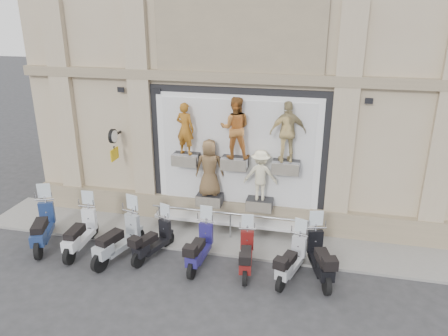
% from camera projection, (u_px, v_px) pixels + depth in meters
% --- Properties ---
extents(ground, '(90.00, 90.00, 0.00)m').
position_uv_depth(ground, '(214.00, 276.00, 11.71)').
color(ground, '#2E2E31').
rests_on(ground, ground).
extents(sidewalk, '(16.00, 2.20, 0.08)m').
position_uv_depth(sidewalk, '(231.00, 237.00, 13.61)').
color(sidewalk, gray).
rests_on(sidewalk, ground).
extents(building, '(14.00, 8.60, 12.00)m').
position_uv_depth(building, '(260.00, 29.00, 15.98)').
color(building, tan).
rests_on(building, ground).
extents(shop_vitrine, '(5.60, 0.83, 4.30)m').
position_uv_depth(shop_vitrine, '(238.00, 158.00, 13.32)').
color(shop_vitrine, black).
rests_on(shop_vitrine, ground).
extents(guard_rail, '(5.06, 0.10, 0.93)m').
position_uv_depth(guard_rail, '(230.00, 226.00, 13.37)').
color(guard_rail, '#9EA0A5').
rests_on(guard_rail, ground).
extents(clock_sign_bracket, '(0.10, 0.80, 1.02)m').
position_uv_depth(clock_sign_bracket, '(114.00, 140.00, 13.80)').
color(clock_sign_bracket, black).
rests_on(clock_sign_bracket, ground).
extents(scooter_a, '(1.37, 2.20, 1.72)m').
position_uv_depth(scooter_a, '(42.00, 219.00, 12.93)').
color(scooter_a, navy).
rests_on(scooter_a, ground).
extents(scooter_b, '(0.70, 2.04, 1.63)m').
position_uv_depth(scooter_b, '(79.00, 226.00, 12.66)').
color(scooter_b, silver).
rests_on(scooter_b, ground).
extents(scooter_c, '(1.18, 2.20, 1.71)m').
position_uv_depth(scooter_c, '(118.00, 232.00, 12.25)').
color(scooter_c, '#969DA3').
rests_on(scooter_c, ground).
extents(scooter_d, '(1.07, 1.84, 1.44)m').
position_uv_depth(scooter_d, '(153.00, 234.00, 12.38)').
color(scooter_d, black).
rests_on(scooter_d, ground).
extents(scooter_e, '(0.64, 1.90, 1.53)m').
position_uv_depth(scooter_e, '(200.00, 240.00, 11.98)').
color(scooter_e, navy).
rests_on(scooter_e, ground).
extents(scooter_f, '(0.74, 1.81, 1.43)m').
position_uv_depth(scooter_f, '(246.00, 248.00, 11.71)').
color(scooter_f, '#601110').
rests_on(scooter_f, ground).
extents(scooter_g, '(1.03, 1.90, 1.48)m').
position_uv_depth(scooter_g, '(292.00, 253.00, 11.39)').
color(scooter_g, '#A7A9AE').
rests_on(scooter_g, ground).
extents(scooter_h, '(1.11, 2.09, 1.63)m').
position_uv_depth(scooter_h, '(321.00, 250.00, 11.40)').
color(scooter_h, black).
rests_on(scooter_h, ground).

